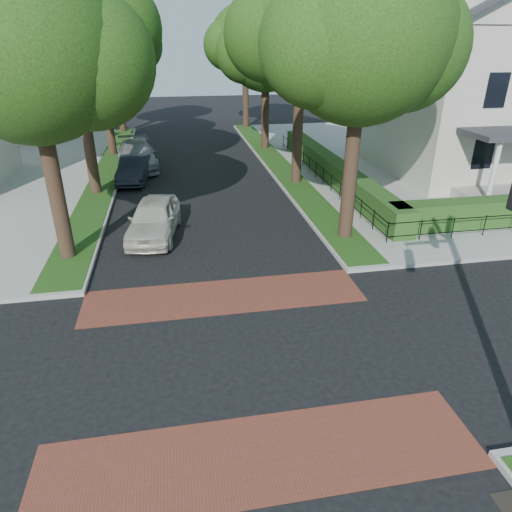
# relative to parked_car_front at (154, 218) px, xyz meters

# --- Properties ---
(ground) EXTENTS (120.00, 120.00, 0.00)m
(ground) POSITION_rel_parked_car_front_xyz_m (2.30, -8.75, -0.79)
(ground) COLOR black
(ground) RESTS_ON ground
(sidewalk_ne) EXTENTS (30.00, 30.00, 0.15)m
(sidewalk_ne) POSITION_rel_parked_car_front_xyz_m (21.80, 10.25, -0.71)
(sidewalk_ne) COLOR gray
(sidewalk_ne) RESTS_ON ground
(crosswalk_far) EXTENTS (9.00, 2.20, 0.01)m
(crosswalk_far) POSITION_rel_parked_car_front_xyz_m (2.30, -5.55, -0.78)
(crosswalk_far) COLOR brown
(crosswalk_far) RESTS_ON ground
(crosswalk_near) EXTENTS (9.00, 2.20, 0.01)m
(crosswalk_near) POSITION_rel_parked_car_front_xyz_m (2.30, -11.95, -0.78)
(crosswalk_near) COLOR brown
(crosswalk_near) RESTS_ON ground
(grass_strip_ne) EXTENTS (1.60, 29.80, 0.02)m
(grass_strip_ne) POSITION_rel_parked_car_front_xyz_m (7.70, 10.35, -0.63)
(grass_strip_ne) COLOR #194313
(grass_strip_ne) RESTS_ON sidewalk_ne
(grass_strip_nw) EXTENTS (1.60, 29.80, 0.02)m
(grass_strip_nw) POSITION_rel_parked_car_front_xyz_m (-3.10, 10.35, -0.63)
(grass_strip_nw) COLOR #194313
(grass_strip_nw) RESTS_ON sidewalk_nw
(tree_right_near) EXTENTS (7.75, 6.67, 10.66)m
(tree_right_near) POSITION_rel_parked_car_front_xyz_m (7.90, -1.51, 6.84)
(tree_right_near) COLOR black
(tree_right_near) RESTS_ON sidewalk_ne
(tree_right_mid) EXTENTS (8.25, 7.09, 11.22)m
(tree_right_mid) POSITION_rel_parked_car_front_xyz_m (7.91, 6.50, 7.20)
(tree_right_mid) COLOR black
(tree_right_mid) RESTS_ON sidewalk_ne
(tree_right_far) EXTENTS (7.25, 6.23, 9.74)m
(tree_right_far) POSITION_rel_parked_car_front_xyz_m (7.90, 15.48, 6.12)
(tree_right_far) COLOR black
(tree_right_far) RESTS_ON sidewalk_ne
(tree_right_back) EXTENTS (7.50, 6.45, 10.20)m
(tree_right_back) POSITION_rel_parked_car_front_xyz_m (7.90, 24.48, 6.48)
(tree_right_back) COLOR black
(tree_right_back) RESTS_ON sidewalk_ne
(tree_left_near) EXTENTS (7.50, 6.45, 10.20)m
(tree_left_near) POSITION_rel_parked_car_front_xyz_m (-3.10, -1.52, 6.48)
(tree_left_near) COLOR black
(tree_left_near) RESTS_ON sidewalk_nw
(tree_left_mid) EXTENTS (8.00, 6.88, 11.48)m
(tree_left_mid) POSITION_rel_parked_car_front_xyz_m (-3.09, 6.50, 7.56)
(tree_left_mid) COLOR black
(tree_left_mid) RESTS_ON sidewalk_nw
(tree_left_far) EXTENTS (7.00, 6.02, 9.86)m
(tree_left_far) POSITION_rel_parked_car_front_xyz_m (-3.10, 15.47, 6.33)
(tree_left_far) COLOR black
(tree_left_far) RESTS_ON sidewalk_nw
(tree_left_back) EXTENTS (7.75, 6.66, 10.44)m
(tree_left_back) POSITION_rel_parked_car_front_xyz_m (-3.10, 24.49, 6.62)
(tree_left_back) COLOR black
(tree_left_back) RESTS_ON sidewalk_nw
(hedge_main_road) EXTENTS (1.00, 18.00, 1.20)m
(hedge_main_road) POSITION_rel_parked_car_front_xyz_m (10.00, 6.25, -0.04)
(hedge_main_road) COLOR #214819
(hedge_main_road) RESTS_ON sidewalk_ne
(fence_main_road) EXTENTS (0.06, 18.00, 0.90)m
(fence_main_road) POSITION_rel_parked_car_front_xyz_m (9.20, 6.25, -0.19)
(fence_main_road) COLOR black
(fence_main_road) RESTS_ON sidewalk_ne
(house_victorian) EXTENTS (13.00, 13.05, 12.48)m
(house_victorian) POSITION_rel_parked_car_front_xyz_m (19.81, 7.17, 5.23)
(house_victorian) COLOR beige
(house_victorian) RESTS_ON sidewalk_ne
(parked_car_front) EXTENTS (2.53, 4.85, 1.58)m
(parked_car_front) POSITION_rel_parked_car_front_xyz_m (0.00, 0.00, 0.00)
(parked_car_front) COLOR beige
(parked_car_front) RESTS_ON ground
(parked_car_middle) EXTENTS (1.93, 4.44, 1.42)m
(parked_car_middle) POSITION_rel_parked_car_front_xyz_m (-1.30, 8.55, -0.08)
(parked_car_middle) COLOR #1D202B
(parked_car_middle) RESTS_ON ground
(parked_car_rear) EXTENTS (2.99, 5.96, 1.66)m
(parked_car_rear) POSITION_rel_parked_car_front_xyz_m (-1.30, 11.59, 0.04)
(parked_car_rear) COLOR gray
(parked_car_rear) RESTS_ON ground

